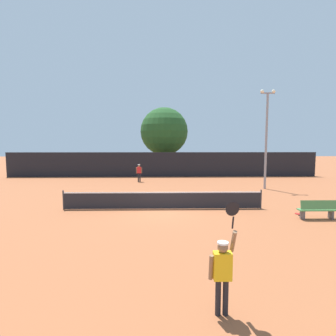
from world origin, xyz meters
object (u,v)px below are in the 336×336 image
object	(u,v)px
courtside_bench	(318,209)
parked_car_near	(177,164)
light_pole	(266,133)
tennis_ball	(132,200)
player_receiving	(139,171)
parked_car_mid	(213,164)
spare_racket	(298,214)
large_tree	(164,132)
player_serving	(223,267)

from	to	relation	value
courtside_bench	parked_car_near	world-z (taller)	parked_car_near
courtside_bench	light_pole	size ratio (longest dim) A/B	0.23
tennis_ball	courtside_bench	world-z (taller)	courtside_bench
player_receiving	light_pole	bearing A→B (deg)	158.39
light_pole	parked_car_near	world-z (taller)	light_pole
courtside_bench	parked_car_mid	world-z (taller)	parked_car_mid
spare_racket	parked_car_near	size ratio (longest dim) A/B	0.12
tennis_ball	player_receiving	bearing A→B (deg)	91.78
light_pole	parked_car_mid	distance (m)	16.09
courtside_bench	large_tree	size ratio (longest dim) A/B	0.22
large_tree	player_serving	bearing A→B (deg)	-87.91
light_pole	large_tree	distance (m)	15.02
courtside_bench	large_tree	world-z (taller)	large_tree
player_serving	tennis_ball	world-z (taller)	player_serving
tennis_ball	parked_car_near	size ratio (longest dim) A/B	0.02
light_pole	player_serving	bearing A→B (deg)	-114.00
player_serving	tennis_ball	bearing A→B (deg)	105.65
spare_racket	tennis_ball	bearing A→B (deg)	158.26
player_receiving	tennis_ball	xyz separation A→B (m)	(0.26, -8.31, -0.98)
player_serving	courtside_bench	world-z (taller)	player_serving
player_receiving	parked_car_near	xyz separation A→B (m)	(4.34, 11.96, -0.23)
player_receiving	courtside_bench	world-z (taller)	player_receiving
player_serving	courtside_bench	size ratio (longest dim) A/B	1.36
courtside_bench	parked_car_mid	bearing A→B (deg)	91.17
courtside_bench	light_pole	xyz separation A→B (m)	(0.78, 8.65, 4.00)
player_serving	tennis_ball	distance (m)	12.02
light_pole	player_receiving	bearing A→B (deg)	158.39
courtside_bench	light_pole	distance (m)	9.56
parked_car_near	spare_racket	bearing A→B (deg)	-85.05
spare_racket	large_tree	world-z (taller)	large_tree
tennis_ball	parked_car_mid	world-z (taller)	parked_car_mid
large_tree	parked_car_near	xyz separation A→B (m)	(1.89, 3.43, -4.36)
courtside_bench	parked_car_near	distance (m)	25.34
spare_racket	player_serving	bearing A→B (deg)	-125.89
player_serving	light_pole	size ratio (longest dim) A/B	0.31
player_serving	large_tree	bearing A→B (deg)	92.09
tennis_ball	parked_car_near	xyz separation A→B (m)	(4.09, 20.28, 0.74)
parked_car_near	parked_car_mid	xyz separation A→B (m)	(4.86, -0.50, 0.00)
courtside_bench	player_serving	bearing A→B (deg)	-131.39
player_receiving	parked_car_near	size ratio (longest dim) A/B	0.38
player_serving	player_receiving	xyz separation A→B (m)	(-3.49, 19.84, -0.05)
spare_racket	light_pole	bearing A→B (deg)	80.94
tennis_ball	parked_car_near	bearing A→B (deg)	78.61
tennis_ball	spare_racket	xyz separation A→B (m)	(8.98, -3.58, -0.01)
light_pole	parked_car_mid	world-z (taller)	light_pole
player_serving	tennis_ball	xyz separation A→B (m)	(-3.23, 11.53, -1.03)
courtside_bench	parked_car_near	bearing A→B (deg)	102.20
parked_car_near	parked_car_mid	bearing A→B (deg)	-12.57
tennis_ball	large_tree	bearing A→B (deg)	82.58
parked_car_near	large_tree	bearing A→B (deg)	-125.55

